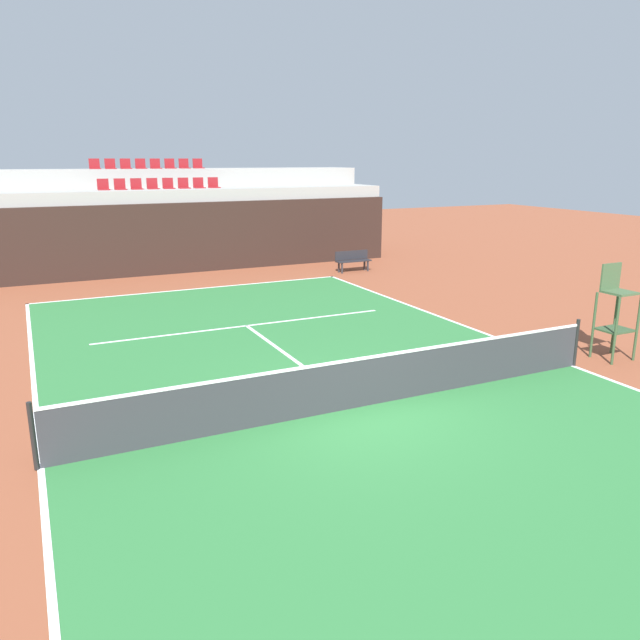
% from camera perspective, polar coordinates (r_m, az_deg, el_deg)
% --- Properties ---
extents(ground_plane, '(80.00, 80.00, 0.00)m').
position_cam_1_polar(ground_plane, '(11.62, 3.65, -8.08)').
color(ground_plane, brown).
extents(court_surface, '(11.00, 24.00, 0.01)m').
position_cam_1_polar(court_surface, '(11.62, 3.65, -8.06)').
color(court_surface, '#2D7238').
rests_on(court_surface, ground_plane).
extents(baseline_far, '(11.00, 0.10, 0.00)m').
position_cam_1_polar(baseline_far, '(22.37, -11.46, 2.85)').
color(baseline_far, white).
rests_on(baseline_far, court_surface).
extents(sideline_left, '(0.10, 24.00, 0.00)m').
position_cam_1_polar(sideline_left, '(10.35, -24.43, -12.40)').
color(sideline_left, white).
rests_on(sideline_left, court_surface).
extents(sideline_right, '(0.10, 24.00, 0.00)m').
position_cam_1_polar(sideline_right, '(14.91, 22.30, -3.94)').
color(sideline_right, white).
rests_on(sideline_right, court_surface).
extents(service_line_far, '(8.26, 0.10, 0.00)m').
position_cam_1_polar(service_line_far, '(17.18, -6.81, -0.53)').
color(service_line_far, white).
rests_on(service_line_far, court_surface).
extents(centre_service_line, '(0.10, 6.40, 0.00)m').
position_cam_1_polar(centre_service_line, '(14.32, -2.62, -3.57)').
color(centre_service_line, white).
rests_on(centre_service_line, court_surface).
extents(back_wall, '(19.42, 0.30, 2.80)m').
position_cam_1_polar(back_wall, '(25.50, -13.60, 7.32)').
color(back_wall, black).
rests_on(back_wall, ground_plane).
extents(stands_tier_lower, '(19.42, 2.40, 3.30)m').
position_cam_1_polar(stands_tier_lower, '(26.79, -14.26, 8.15)').
color(stands_tier_lower, '#9E9E99').
rests_on(stands_tier_lower, ground_plane).
extents(stands_tier_upper, '(19.42, 2.40, 4.07)m').
position_cam_1_polar(stands_tier_upper, '(29.09, -15.29, 9.34)').
color(stands_tier_upper, '#9E9E99').
rests_on(stands_tier_upper, ground_plane).
extents(seating_row_lower, '(4.94, 0.44, 0.44)m').
position_cam_1_polar(seating_row_lower, '(26.75, -14.55, 11.94)').
color(seating_row_lower, maroon).
rests_on(seating_row_lower, stands_tier_lower).
extents(seating_row_upper, '(4.94, 0.44, 0.44)m').
position_cam_1_polar(seating_row_upper, '(29.08, -15.62, 13.59)').
color(seating_row_upper, maroon).
rests_on(seating_row_upper, stands_tier_upper).
extents(tennis_net, '(11.08, 0.08, 1.07)m').
position_cam_1_polar(tennis_net, '(11.44, 3.69, -5.73)').
color(tennis_net, black).
rests_on(tennis_net, court_surface).
extents(umpire_chair, '(0.76, 0.66, 2.20)m').
position_cam_1_polar(umpire_chair, '(15.58, 25.67, 0.96)').
color(umpire_chair, '#334C2D').
rests_on(umpire_chair, ground_plane).
extents(player_bench, '(1.50, 0.40, 0.85)m').
position_cam_1_polar(player_bench, '(25.36, 3.05, 5.63)').
color(player_bench, '#232328').
rests_on(player_bench, ground_plane).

